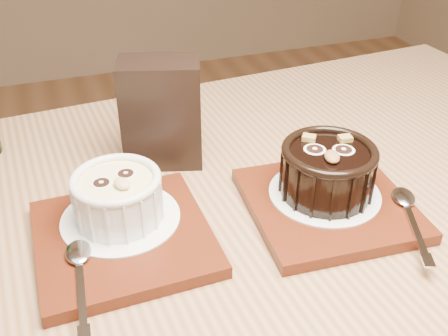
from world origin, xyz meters
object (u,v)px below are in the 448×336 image
object	(u,v)px
table	(245,295)
tray_left	(123,238)
ramekin_dark	(328,168)
tray_right	(328,204)
ramekin_white	(118,195)
condiment_stand	(162,113)

from	to	relation	value
table	tray_left	world-z (taller)	tray_left
tray_left	ramekin_dark	xyz separation A→B (m)	(0.24, -0.01, 0.04)
tray_right	ramekin_dark	bearing A→B (deg)	85.69
ramekin_white	condiment_stand	world-z (taller)	condiment_stand
tray_left	condiment_stand	world-z (taller)	condiment_stand
table	tray_left	size ratio (longest dim) A/B	6.98
table	ramekin_white	size ratio (longest dim) A/B	13.08
ramekin_white	tray_right	size ratio (longest dim) A/B	0.53
ramekin_white	tray_left	bearing A→B (deg)	-113.81
table	tray_right	xyz separation A→B (m)	(0.11, 0.01, 0.10)
table	tray_left	xyz separation A→B (m)	(-0.13, 0.03, 0.10)
ramekin_white	condiment_stand	xyz separation A→B (m)	(0.08, 0.13, 0.02)
table	ramekin_white	world-z (taller)	ramekin_white
tray_right	ramekin_dark	size ratio (longest dim) A/B	1.66
table	condiment_stand	world-z (taller)	condiment_stand
tray_left	ramekin_white	size ratio (longest dim) A/B	1.87
tray_left	table	bearing A→B (deg)	-14.51
tray_left	ramekin_white	distance (m)	0.05
table	condiment_stand	bearing A→B (deg)	104.36
tray_right	condiment_stand	xyz separation A→B (m)	(-0.15, 0.17, 0.06)
condiment_stand	ramekin_dark	bearing A→B (deg)	-45.83
ramekin_dark	condiment_stand	xyz separation A→B (m)	(-0.15, 0.16, 0.02)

